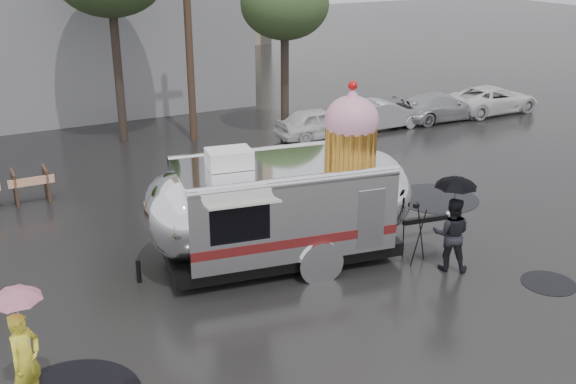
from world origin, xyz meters
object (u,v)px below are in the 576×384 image
person_left (26,360)px  tripod (415,227)px  airstream_trailer (285,201)px  person_right (451,234)px

person_left → tripod: size_ratio=1.15×
airstream_trailer → person_left: bearing=-146.9°
person_right → airstream_trailer: bearing=5.5°
airstream_trailer → person_right: (3.30, -2.19, -0.65)m
person_left → tripod: 9.22m
person_right → tripod: size_ratio=1.19×
airstream_trailer → person_left: 6.99m
airstream_trailer → person_left: size_ratio=4.66×
person_right → person_left: bearing=43.4°
airstream_trailer → person_right: bearing=-25.3°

